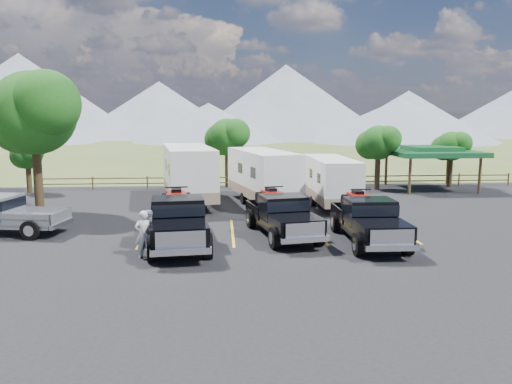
{
  "coord_description": "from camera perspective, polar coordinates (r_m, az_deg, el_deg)",
  "views": [
    {
      "loc": [
        -2.5,
        -18.82,
        5.48
      ],
      "look_at": [
        -0.73,
        6.28,
        1.6
      ],
      "focal_mm": 35.0,
      "sensor_mm": 36.0,
      "label": 1
    }
  ],
  "objects": [
    {
      "name": "mountain_range",
      "position": [
        124.92,
        -6.48,
        9.81
      ],
      "size": [
        209.0,
        71.0,
        20.0
      ],
      "color": "slate",
      "rests_on": "ground"
    },
    {
      "name": "trailer_left",
      "position": [
        31.11,
        -7.73,
        2.06
      ],
      "size": [
        3.91,
        10.24,
        3.54
      ],
      "rotation": [
        0.0,
        0.0,
        0.16
      ],
      "color": "silver",
      "rests_on": "asphalt_lot"
    },
    {
      "name": "rail_fence",
      "position": [
        37.9,
        2.82,
        1.37
      ],
      "size": [
        36.12,
        0.12,
        1.0
      ],
      "color": "#503522",
      "rests_on": "ground"
    },
    {
      "name": "rig_left",
      "position": [
        21.35,
        -8.92,
        -3.05
      ],
      "size": [
        3.02,
        7.08,
        2.3
      ],
      "rotation": [
        0.0,
        0.0,
        0.11
      ],
      "color": "black",
      "rests_on": "asphalt_lot"
    },
    {
      "name": "stall_lines",
      "position": [
        23.59,
        2.17,
        -4.56
      ],
      "size": [
        12.12,
        5.5,
        0.01
      ],
      "color": "yellow",
      "rests_on": "asphalt_lot"
    },
    {
      "name": "tree_north",
      "position": [
        37.87,
        -3.33,
        6.26
      ],
      "size": [
        3.46,
        3.24,
        5.25
      ],
      "color": "black",
      "rests_on": "ground"
    },
    {
      "name": "rig_center",
      "position": [
        22.71,
        2.93,
        -2.49
      ],
      "size": [
        3.11,
        6.56,
        2.1
      ],
      "rotation": [
        0.0,
        0.0,
        0.18
      ],
      "color": "black",
      "rests_on": "asphalt_lot"
    },
    {
      "name": "pickup_silver",
      "position": [
        25.79,
        -26.99,
        -2.26
      ],
      "size": [
        6.25,
        3.02,
        1.8
      ],
      "rotation": [
        0.0,
        0.0,
        -1.76
      ],
      "color": "gray",
      "rests_on": "asphalt_lot"
    },
    {
      "name": "tree_nw_small",
      "position": [
        38.39,
        -24.7,
        3.94
      ],
      "size": [
        2.59,
        2.43,
        3.85
      ],
      "color": "black",
      "rests_on": "ground"
    },
    {
      "name": "person_a",
      "position": [
        19.62,
        -12.72,
        -4.75
      ],
      "size": [
        0.78,
        0.63,
        1.86
      ],
      "primitive_type": "imported",
      "rotation": [
        0.0,
        0.0,
        3.45
      ],
      "color": "silver",
      "rests_on": "asphalt_lot"
    },
    {
      "name": "tree_ne_b",
      "position": [
        40.84,
        21.4,
        4.87
      ],
      "size": [
        2.77,
        2.59,
        4.27
      ],
      "color": "black",
      "rests_on": "ground"
    },
    {
      "name": "rig_right",
      "position": [
        22.12,
        12.65,
        -2.95
      ],
      "size": [
        2.31,
        6.42,
        2.14
      ],
      "rotation": [
        0.0,
        0.0,
        -0.01
      ],
      "color": "black",
      "rests_on": "asphalt_lot"
    },
    {
      "name": "tree_big_nw",
      "position": [
        29.6,
        -24.13,
        8.24
      ],
      "size": [
        5.54,
        5.18,
        7.84
      ],
      "color": "black",
      "rests_on": "ground"
    },
    {
      "name": "asphalt_lot",
      "position": [
        22.63,
        2.45,
        -5.2
      ],
      "size": [
        44.0,
        34.0,
        0.04
      ],
      "primitive_type": "cube",
      "color": "black",
      "rests_on": "ground"
    },
    {
      "name": "pavilion",
      "position": [
        39.12,
        19.38,
        4.33
      ],
      "size": [
        6.2,
        6.2,
        3.22
      ],
      "color": "#503522",
      "rests_on": "ground"
    },
    {
      "name": "trailer_center",
      "position": [
        30.66,
        0.78,
        1.81
      ],
      "size": [
        4.2,
        9.51,
        3.3
      ],
      "rotation": [
        0.0,
        0.0,
        0.24
      ],
      "color": "silver",
      "rests_on": "asphalt_lot"
    },
    {
      "name": "ground",
      "position": [
        19.76,
        3.43,
        -7.35
      ],
      "size": [
        320.0,
        320.0,
        0.0
      ],
      "primitive_type": "plane",
      "color": "#445725",
      "rests_on": "ground"
    },
    {
      "name": "tree_ne_a",
      "position": [
        37.68,
        13.77,
        5.48
      ],
      "size": [
        3.11,
        2.92,
        4.76
      ],
      "color": "black",
      "rests_on": "ground"
    },
    {
      "name": "trailer_right",
      "position": [
        30.08,
        8.55,
        1.2
      ],
      "size": [
        2.26,
        8.4,
        2.93
      ],
      "rotation": [
        0.0,
        0.0,
        0.01
      ],
      "color": "silver",
      "rests_on": "asphalt_lot"
    },
    {
      "name": "person_b",
      "position": [
        19.71,
        -12.0,
        -4.67
      ],
      "size": [
        1.11,
        1.0,
        1.85
      ],
      "primitive_type": "imported",
      "rotation": [
        0.0,
        0.0,
        0.42
      ],
      "color": "gray",
      "rests_on": "asphalt_lot"
    }
  ]
}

